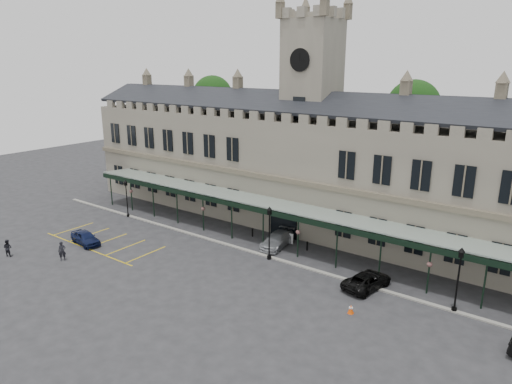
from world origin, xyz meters
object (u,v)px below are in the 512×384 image
Objects in this scene: station_building at (309,168)px; car_taxi at (277,240)px; person_a at (62,251)px; lamp_post_right at (459,274)px; sign_board at (290,239)px; car_van at (367,280)px; clock_tower at (311,108)px; lamp_post_mid at (269,228)px; traffic_cone at (351,309)px; person_b at (8,248)px; car_left_a at (85,238)px; lamp_post_left at (127,195)px.

car_taxi is (1.00, -7.71, -5.76)m from station_building.
station_building reaches higher than person_a.
lamp_post_right is 4.64× the size of sign_board.
person_a is (-24.98, -11.63, 0.27)m from car_van.
car_van is at bearing -42.42° from clock_tower.
lamp_post_right is 7.12m from car_van.
lamp_post_right is at bearing 1.19° from lamp_post_mid.
person_b reaches higher than traffic_cone.
car_left_a is at bearing -172.58° from traffic_cone.
sign_board reaches higher than traffic_cone.
person_a is at bearing -145.36° from car_left_a.
person_a is (5.30, -11.72, -1.77)m from lamp_post_left.
person_a is (-13.20, -22.39, -12.19)m from clock_tower.
traffic_cone is 0.38× the size of person_a.
lamp_post_mid is at bearing -171.22° from person_b.
car_left_a is (-27.42, -3.57, 0.34)m from traffic_cone.
sign_board is (20.18, 4.27, -2.15)m from lamp_post_left.
clock_tower is 27.04m from car_left_a.
station_building is 9.68m from car_taxi.
clock_tower is 5.11× the size of car_taxi.
lamp_post_mid is 19.32m from person_a.
lamp_post_left is at bearing 171.67° from traffic_cone.
lamp_post_mid is 24.90m from person_b.
lamp_post_left is 31.34m from traffic_cone.
clock_tower is 5.46× the size of lamp_post_left.
car_van is (11.78, -10.76, -12.46)m from clock_tower.
car_left_a is 0.85× the size of car_van.
car_van is 33.23m from person_b.
car_van is 2.56× the size of person_a.
clock_tower reaches higher than car_van.
lamp_post_right is 7.32× the size of traffic_cone.
lamp_post_mid is at bearing -78.92° from clock_tower.
lamp_post_mid is 1.29× the size of car_left_a.
clock_tower is 33.24m from person_b.
station_building is 16.92m from car_van.
person_a reaches higher than person_b.
clock_tower is at bearing -152.15° from person_b.
sign_board is 0.27× the size of car_left_a.
clock_tower reaches higher than lamp_post_right.
car_van is at bearing -22.32° from car_taxi.
traffic_cone is at bearing -50.72° from clock_tower.
car_taxi is 11.17m from car_van.
clock_tower is 14.21m from sign_board.
person_b is at bearing -126.43° from station_building.
person_a reaches higher than car_left_a.
lamp_post_right is 39.57m from person_b.
lamp_post_mid is at bearing -56.82° from car_left_a.
person_b reaches higher than sign_board.
person_a is (-31.68, -11.93, -2.10)m from lamp_post_right.
sign_board is at bearing -11.02° from car_van.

